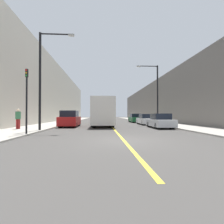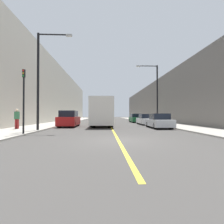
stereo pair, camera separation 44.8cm
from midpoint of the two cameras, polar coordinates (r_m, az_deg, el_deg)
ground_plane at (r=9.66m, az=3.43°, el=-9.24°), size 200.00×200.00×0.00m
sidewalk_left at (r=40.16m, az=-12.77°, el=-2.76°), size 3.98×72.00×0.11m
sidewalk_right at (r=40.56m, az=10.42°, el=-2.75°), size 3.98×72.00×0.11m
building_row_left at (r=41.27m, az=-18.22°, el=5.43°), size 4.00×72.00×11.78m
building_row_right at (r=41.71m, az=15.76°, el=3.19°), size 4.00×72.00×8.65m
road_center_line at (r=39.54m, az=-1.11°, el=-2.88°), size 0.16×72.00×0.01m
bus at (r=23.24m, az=-2.71°, el=-0.00°), size 2.54×12.13×3.26m
parked_suv_left at (r=20.68m, az=-13.24°, el=-2.35°), size 1.97×4.48×1.86m
car_right_near at (r=18.89m, az=15.72°, el=-3.02°), size 1.87×4.47×1.51m
car_right_mid at (r=24.95m, az=11.48°, el=-2.52°), size 1.88×4.63×1.49m
car_right_far at (r=31.66m, az=8.11°, el=-2.11°), size 1.80×4.72×1.57m
street_lamp_left at (r=16.30m, az=-21.40°, el=11.35°), size 2.97×0.24×8.28m
street_lamp_right at (r=24.58m, az=14.48°, el=6.85°), size 2.97×0.24×8.00m
traffic_light at (r=13.38m, az=-26.04°, el=3.93°), size 0.16×0.18×4.42m
pedestrian at (r=18.14m, az=-28.01°, el=-1.87°), size 0.40×0.26×1.83m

